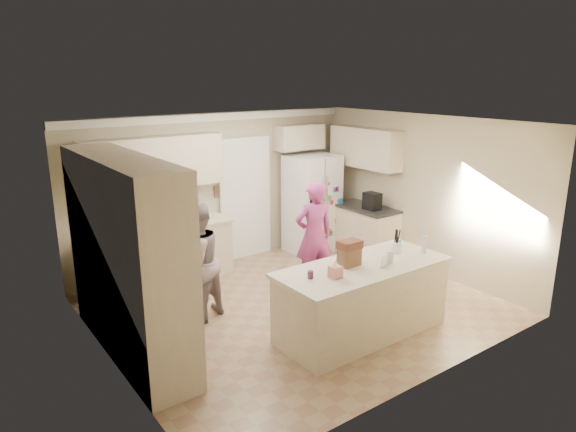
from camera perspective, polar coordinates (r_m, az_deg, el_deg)
floor at (r=7.46m, az=0.98°, el=-10.08°), size 5.20×4.60×0.02m
ceiling at (r=6.76m, az=1.08°, el=10.40°), size 5.20×4.60×0.02m
wall_back at (r=8.89m, az=-8.00°, el=2.92°), size 5.20×0.02×2.60m
wall_front at (r=5.43m, az=15.97°, el=-5.69°), size 5.20×0.02×2.60m
wall_left at (r=5.88m, az=-19.78°, el=-4.41°), size 0.02×4.60×2.60m
wall_right at (r=8.78m, az=14.76°, el=2.39°), size 0.02×4.60×2.60m
crown_back at (r=8.67m, az=-8.15°, el=10.83°), size 5.20×0.08×0.12m
pantry_bank at (r=6.18m, az=-17.47°, el=-4.46°), size 0.60×2.60×2.35m
back_base_cab at (r=8.39m, az=-13.70°, el=-4.25°), size 2.20×0.60×0.88m
back_countertop at (r=8.24m, az=-13.88°, el=-1.26°), size 2.24×0.63×0.04m
back_upper_cab at (r=8.14m, az=-14.70°, el=5.72°), size 2.20×0.35×0.80m
doorway_opening at (r=9.19m, az=-4.84°, el=1.82°), size 0.90×0.06×2.10m
doorway_casing at (r=9.16m, az=-4.72°, el=1.78°), size 1.02×0.03×2.22m
wall_frame_upper at (r=8.82m, az=-7.82°, el=4.48°), size 0.15×0.02×0.20m
wall_frame_lower at (r=8.87m, az=-7.76°, el=2.77°), size 0.15×0.02×0.20m
refrigerator at (r=9.50m, az=2.67°, el=1.38°), size 0.90×0.71×1.80m
fridge_seam at (r=9.23m, az=4.05°, el=0.95°), size 0.02×0.02×1.78m
fridge_dispenser at (r=9.03m, az=3.05°, el=2.27°), size 0.22×0.03×0.35m
fridge_handle_l at (r=9.15m, az=3.89°, el=1.79°), size 0.02×0.02×0.85m
fridge_handle_r at (r=9.22m, az=4.36°, el=1.88°), size 0.02×0.02×0.85m
over_fridge_cab at (r=9.49m, az=1.25°, el=8.75°), size 0.95×0.35×0.45m
right_base_cab at (r=9.42m, az=8.51°, el=-1.80°), size 0.60×1.20×0.88m
right_countertop at (r=9.29m, az=8.58°, el=0.90°), size 0.63×1.24×0.04m
right_upper_cab at (r=9.32m, az=8.57°, el=7.53°), size 0.35×1.50×0.70m
coffee_maker at (r=9.08m, az=9.32°, el=1.64°), size 0.22×0.28×0.30m
island_base at (r=6.64m, az=8.21°, el=-9.33°), size 2.20×0.90×0.88m
island_top at (r=6.46m, az=8.37°, el=-5.63°), size 2.28×0.96×0.05m
utensil_crock at (r=6.91m, az=11.98°, el=-3.52°), size 0.13×0.13×0.15m
tissue_box at (r=6.01m, az=5.29°, el=-6.21°), size 0.13×0.13×0.14m
tissue_plume at (r=5.97m, az=5.32°, el=-5.23°), size 0.08×0.08×0.08m
dollhouse_body at (r=6.38m, az=6.82°, el=-4.54°), size 0.26×0.18×0.22m
dollhouse_roof at (r=6.33m, az=6.87°, el=-3.18°), size 0.28×0.20×0.10m
jam_jar at (r=5.97m, az=2.51°, el=-6.54°), size 0.07×0.07×0.09m
greeting_card_a at (r=6.40m, az=10.62°, el=-4.95°), size 0.12×0.06×0.16m
greeting_card_b at (r=6.53m, az=11.22°, el=-4.54°), size 0.12×0.05×0.16m
water_bottle at (r=6.99m, az=14.87°, el=-3.09°), size 0.07×0.07×0.24m
shaker_salt at (r=7.14m, az=11.88°, el=-3.13°), size 0.05×0.05×0.09m
shaker_pepper at (r=7.19m, az=12.26°, el=-3.02°), size 0.05×0.05×0.09m
teen_boy at (r=6.89m, az=-10.15°, el=-5.10°), size 0.97×0.87×1.63m
teen_girl at (r=7.79m, az=2.90°, el=-2.21°), size 0.69×0.53×1.69m
fridge_magnets at (r=9.23m, az=4.08°, el=0.94°), size 0.76×0.02×1.44m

